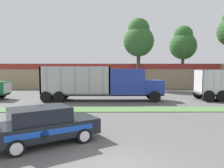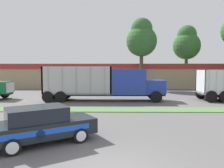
{
  "view_description": "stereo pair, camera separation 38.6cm",
  "coord_description": "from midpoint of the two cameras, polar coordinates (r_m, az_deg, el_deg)",
  "views": [
    {
      "loc": [
        -0.13,
        -6.53,
        3.33
      ],
      "look_at": [
        -0.01,
        9.26,
        2.17
      ],
      "focal_mm": 35.0,
      "sensor_mm": 36.0,
      "label": 1
    },
    {
      "loc": [
        0.26,
        -6.53,
        3.33
      ],
      "look_at": [
        -0.01,
        9.26,
        2.17
      ],
      "focal_mm": 35.0,
      "sensor_mm": 36.0,
      "label": 2
    }
  ],
  "objects": [
    {
      "name": "centre_line_2",
      "position": [
        24.66,
        -25.2,
        -3.96
      ],
      "size": [
        2.4,
        0.14,
        0.01
      ],
      "primitive_type": "cube",
      "color": "yellow",
      "rests_on": "ground_plane"
    },
    {
      "name": "grass_verge",
      "position": [
        17.46,
        -0.64,
        -6.7
      ],
      "size": [
        120.0,
        2.0,
        0.06
      ],
      "primitive_type": "cube",
      "color": "#517F42",
      "rests_on": "ground_plane"
    },
    {
      "name": "tree_behind_far_right",
      "position": [
        36.93,
        17.79,
        10.03
      ],
      "size": [
        4.28,
        4.28,
        10.04
      ],
      "color": "#473828",
      "rests_on": "ground_plane"
    },
    {
      "name": "centre_line_5",
      "position": [
        23.16,
        14.35,
        -4.2
      ],
      "size": [
        2.4,
        0.14,
        0.01
      ],
      "primitive_type": "cube",
      "color": "yellow",
      "rests_on": "ground_plane"
    },
    {
      "name": "centre_line_3",
      "position": [
        22.93,
        -12.82,
        -4.26
      ],
      "size": [
        2.4,
        0.14,
        0.01
      ],
      "primitive_type": "cube",
      "color": "yellow",
      "rests_on": "ground_plane"
    },
    {
      "name": "rally_car",
      "position": [
        10.22,
        -18.28,
        -10.06
      ],
      "size": [
        4.77,
        3.94,
        1.67
      ],
      "color": "black",
      "rests_on": "ground_plane"
    },
    {
      "name": "centre_line_4",
      "position": [
        22.4,
        0.84,
        -4.35
      ],
      "size": [
        2.4,
        0.14,
        0.01
      ],
      "primitive_type": "cube",
      "color": "yellow",
      "rests_on": "ground_plane"
    },
    {
      "name": "centre_line_6",
      "position": [
        25.08,
        26.4,
        -3.87
      ],
      "size": [
        2.4,
        0.14,
        0.01
      ],
      "primitive_type": "cube",
      "color": "yellow",
      "rests_on": "ground_plane"
    },
    {
      "name": "store_building_backdrop",
      "position": [
        40.66,
        -2.82,
        2.33
      ],
      "size": [
        40.13,
        12.1,
        4.03
      ],
      "color": "#9E896B",
      "rests_on": "ground_plane"
    },
    {
      "name": "dump_truck_trail",
      "position": [
        22.24,
        0.2,
        0.01
      ],
      "size": [
        12.22,
        2.76,
        3.49
      ],
      "color": "black",
      "rests_on": "ground_plane"
    },
    {
      "name": "tree_behind_centre",
      "position": [
        33.9,
        6.64,
        11.72
      ],
      "size": [
        4.62,
        4.62,
        10.85
      ],
      "color": "#473828",
      "rests_on": "ground_plane"
    }
  ]
}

